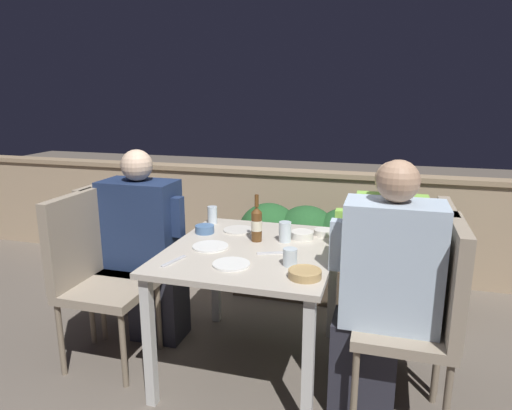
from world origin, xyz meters
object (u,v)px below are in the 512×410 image
person_blue_shirt (382,292)px  chair_right_far (422,278)px  chair_left_near (91,265)px  chair_left_far (117,246)px  person_green_blouse (380,270)px  chair_right_near (429,306)px  person_navy_jumper (147,247)px  beer_bottle (257,223)px  potted_plant (436,258)px

person_blue_shirt → chair_right_far: bearing=58.8°
chair_left_near → chair_left_far: same height
chair_right_far → person_green_blouse: 0.21m
chair_left_near → chair_left_far: bearing=97.1°
chair_right_far → chair_left_near: bearing=-169.8°
chair_left_far → chair_right_near: (1.84, -0.34, 0.00)m
person_green_blouse → person_blue_shirt: bearing=-87.4°
chair_left_near → chair_right_near: size_ratio=1.00×
person_navy_jumper → person_blue_shirt: (1.42, -0.34, 0.03)m
chair_left_far → beer_bottle: 0.97m
person_navy_jumper → chair_right_far: person_navy_jumper is taller
chair_right_near → person_green_blouse: (-0.23, 0.33, 0.02)m
person_navy_jumper → potted_plant: person_navy_jumper is taller
chair_left_near → person_navy_jumper: person_navy_jumper is taller
person_blue_shirt → beer_bottle: person_blue_shirt is taller
chair_left_far → potted_plant: (1.98, 0.76, -0.15)m
chair_left_far → chair_right_far: (1.83, -0.01, 0.00)m
chair_left_near → chair_left_far: (-0.04, 0.33, 0.00)m
person_navy_jumper → chair_right_near: size_ratio=1.22×
chair_right_near → person_navy_jumper: bearing=168.2°
person_blue_shirt → chair_left_near: bearing=179.8°
chair_left_far → beer_bottle: beer_bottle is taller
chair_left_near → person_blue_shirt: person_blue_shirt is taller
chair_left_near → beer_bottle: bearing=18.1°
person_navy_jumper → beer_bottle: 0.76m
chair_left_far → chair_right_near: same height
person_blue_shirt → person_navy_jumper: bearing=166.5°
chair_left_near → chair_right_near: (1.80, -0.01, 0.00)m
person_blue_shirt → beer_bottle: size_ratio=4.69×
chair_left_far → person_green_blouse: size_ratio=0.82×
chair_right_near → chair_right_far: bearing=92.3°
chair_left_far → potted_plant: size_ratio=1.39×
chair_left_near → chair_left_far: size_ratio=1.00×
person_blue_shirt → person_green_blouse: 0.33m
potted_plant → chair_right_far: bearing=-100.9°
person_navy_jumper → beer_bottle: person_navy_jumper is taller
person_navy_jumper → beer_bottle: bearing=-3.2°
chair_right_near → person_green_blouse: size_ratio=0.82×
chair_left_far → person_navy_jumper: 0.21m
chair_left_near → beer_bottle: size_ratio=3.69×
chair_left_near → person_navy_jumper: size_ratio=0.82×
chair_right_near → potted_plant: (0.14, 1.10, -0.15)m
chair_left_near → person_navy_jumper: bearing=62.6°
person_navy_jumper → chair_left_near: bearing=-117.4°
chair_right_far → person_green_blouse: person_green_blouse is taller
person_green_blouse → potted_plant: person_green_blouse is taller
chair_left_near → person_green_blouse: size_ratio=0.82×
chair_left_far → person_green_blouse: 1.62m
chair_right_far → potted_plant: chair_right_far is taller
chair_left_near → person_navy_jumper: (0.17, 0.33, 0.02)m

